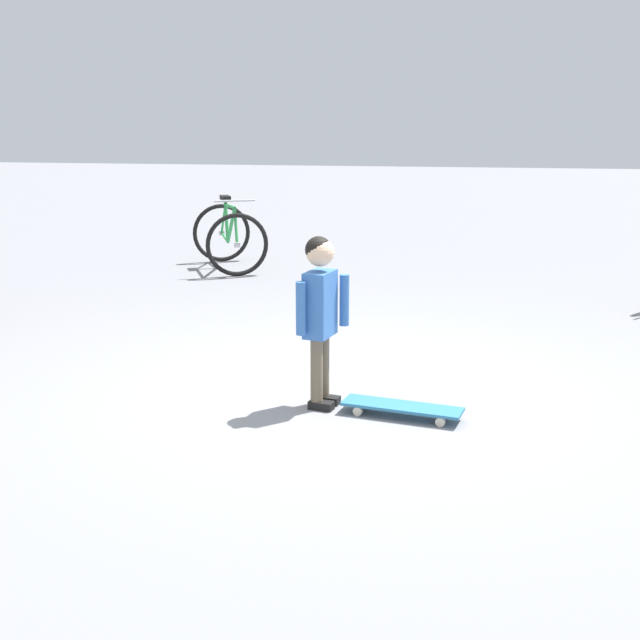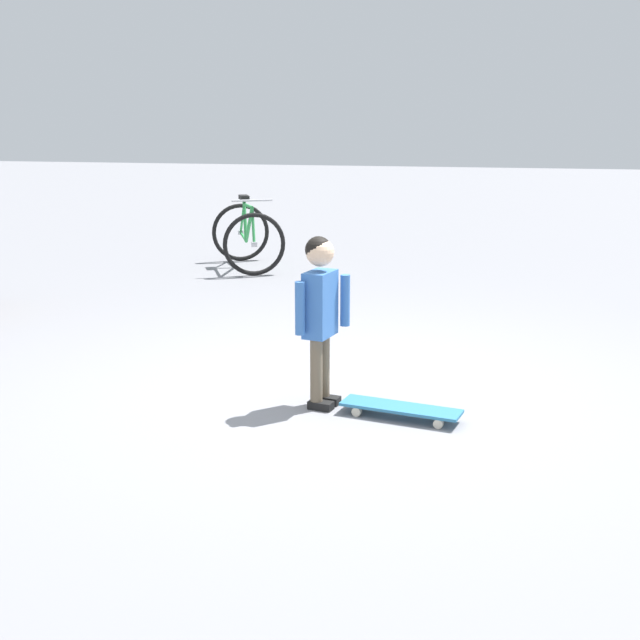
{
  "view_description": "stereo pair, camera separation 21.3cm",
  "coord_description": "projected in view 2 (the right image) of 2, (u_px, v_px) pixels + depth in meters",
  "views": [
    {
      "loc": [
        0.85,
        -5.16,
        1.76
      ],
      "look_at": [
        -0.05,
        -0.31,
        0.55
      ],
      "focal_mm": 46.96,
      "sensor_mm": 36.0,
      "label": 1
    },
    {
      "loc": [
        1.06,
        -5.11,
        1.76
      ],
      "look_at": [
        -0.05,
        -0.31,
        0.55
      ],
      "focal_mm": 46.96,
      "sensor_mm": 36.0,
      "label": 2
    }
  ],
  "objects": [
    {
      "name": "ground_plane",
      "position": [
        338.0,
        391.0,
        5.49
      ],
      "size": [
        50.0,
        50.0,
        0.0
      ],
      "primitive_type": "plane",
      "color": "gray"
    },
    {
      "name": "skateboard",
      "position": [
        401.0,
        408.0,
        4.98
      ],
      "size": [
        0.74,
        0.32,
        0.07
      ],
      "color": "teal",
      "rests_on": "ground"
    },
    {
      "name": "child_person",
      "position": [
        320.0,
        303.0,
        5.04
      ],
      "size": [
        0.28,
        0.33,
        1.06
      ],
      "color": "brown",
      "rests_on": "ground"
    },
    {
      "name": "bicycle_mid",
      "position": [
        247.0,
        236.0,
        9.83
      ],
      "size": [
        1.12,
        1.28,
        0.85
      ],
      "color": "black",
      "rests_on": "ground"
    }
  ]
}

